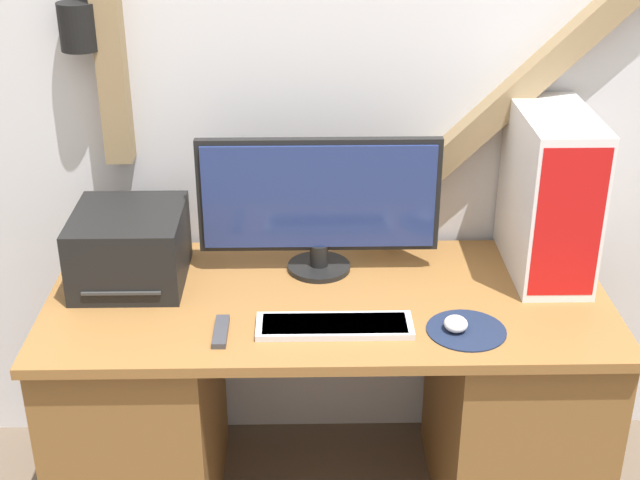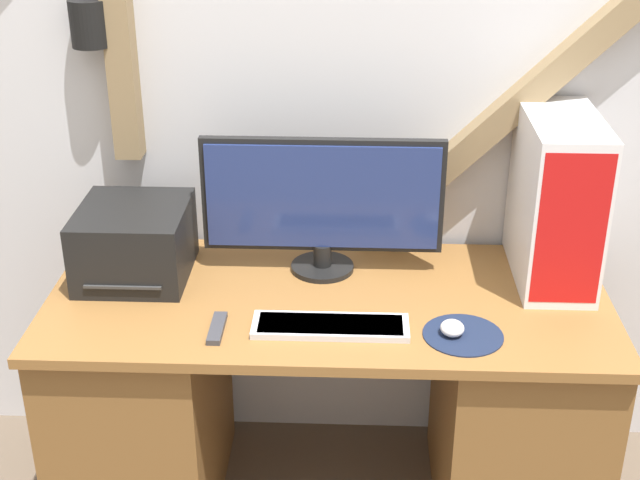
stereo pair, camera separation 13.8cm
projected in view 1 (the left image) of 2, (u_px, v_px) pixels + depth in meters
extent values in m
cube|color=silver|center=(325.00, 56.00, 2.68)|extent=(6.40, 0.05, 2.70)
cube|color=olive|center=(513.00, 96.00, 2.68)|extent=(0.95, 0.08, 0.95)
cylinder|color=black|center=(79.00, 26.00, 2.55)|extent=(0.11, 0.11, 0.14)
cube|color=brown|center=(328.00, 301.00, 2.57)|extent=(1.62, 0.72, 0.03)
cube|color=brown|center=(141.00, 410.00, 2.73)|extent=(0.45, 0.67, 0.73)
cube|color=brown|center=(513.00, 405.00, 2.75)|extent=(0.45, 0.67, 0.73)
cylinder|color=black|center=(319.00, 267.00, 2.72)|extent=(0.19, 0.19, 0.02)
cylinder|color=black|center=(319.00, 255.00, 2.70)|extent=(0.06, 0.06, 0.07)
cube|color=black|center=(319.00, 195.00, 2.62)|extent=(0.72, 0.03, 0.35)
cube|color=navy|center=(319.00, 197.00, 2.61)|extent=(0.68, 0.01, 0.32)
cube|color=silver|center=(335.00, 326.00, 2.40)|extent=(0.42, 0.13, 0.02)
cube|color=white|center=(335.00, 324.00, 2.40)|extent=(0.39, 0.11, 0.01)
cylinder|color=#19233D|center=(466.00, 330.00, 2.40)|extent=(0.22, 0.22, 0.00)
ellipsoid|color=silver|center=(456.00, 324.00, 2.39)|extent=(0.06, 0.07, 0.04)
cube|color=white|center=(549.00, 194.00, 2.62)|extent=(0.21, 0.43, 0.49)
cube|color=red|center=(569.00, 224.00, 2.43)|extent=(0.19, 0.01, 0.44)
cube|color=black|center=(130.00, 247.00, 2.61)|extent=(0.32, 0.34, 0.22)
cube|color=#333333|center=(126.00, 281.00, 2.55)|extent=(0.22, 0.15, 0.01)
cube|color=#38383D|center=(221.00, 331.00, 2.38)|extent=(0.04, 0.15, 0.02)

